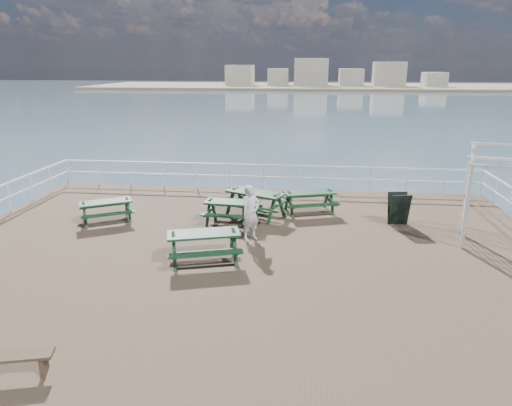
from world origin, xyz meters
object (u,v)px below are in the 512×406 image
at_px(flat_bench_far, 10,360).
at_px(trellis_arbor, 508,202).
at_px(picnic_table_e, 204,240).
at_px(picnic_table_c, 309,197).
at_px(person, 251,213).
at_px(picnic_table_d, 232,207).
at_px(picnic_table_a, 106,207).
at_px(picnic_table_b, 255,198).

bearing_deg(flat_bench_far, trellis_arbor, 18.88).
distance_m(picnic_table_e, flat_bench_far, 5.55).
xyz_separation_m(picnic_table_c, picnic_table_e, (-2.82, -4.61, 0.04)).
distance_m(picnic_table_e, person, 2.03).
height_order(picnic_table_e, flat_bench_far, picnic_table_e).
bearing_deg(picnic_table_d, flat_bench_far, -101.90).
height_order(picnic_table_a, picnic_table_c, picnic_table_c).
height_order(picnic_table_b, picnic_table_e, picnic_table_b).
relative_size(picnic_table_d, person, 1.12).
bearing_deg(picnic_table_b, picnic_table_a, -141.34).
bearing_deg(person, picnic_table_b, 50.19).
bearing_deg(picnic_table_b, picnic_table_c, 42.05).
height_order(picnic_table_b, person, person).
bearing_deg(trellis_arbor, picnic_table_b, -179.13).
height_order(picnic_table_e, trellis_arbor, trellis_arbor).
xyz_separation_m(picnic_table_d, picnic_table_e, (-0.25, -3.12, 0.04)).
xyz_separation_m(picnic_table_a, trellis_arbor, (12.51, -0.73, 0.81)).
bearing_deg(trellis_arbor, picnic_table_a, -168.06).
xyz_separation_m(picnic_table_a, picnic_table_c, (6.83, 1.80, 0.04)).
relative_size(picnic_table_a, picnic_table_b, 0.84).
height_order(picnic_table_d, trellis_arbor, trellis_arbor).
distance_m(picnic_table_d, flat_bench_far, 8.57).
bearing_deg(picnic_table_b, picnic_table_e, -78.14).
bearing_deg(picnic_table_e, picnic_table_b, 60.05).
height_order(picnic_table_d, picnic_table_e, picnic_table_e).
relative_size(picnic_table_a, person, 1.25).
relative_size(picnic_table_b, picnic_table_c, 1.17).
xyz_separation_m(picnic_table_c, person, (-1.76, -2.90, 0.29)).
distance_m(picnic_table_c, picnic_table_d, 2.96).
bearing_deg(flat_bench_far, person, 49.27).
relative_size(picnic_table_a, picnic_table_d, 1.11).
xyz_separation_m(picnic_table_a, picnic_table_e, (4.02, -2.82, 0.08)).
distance_m(picnic_table_c, flat_bench_far, 10.93).
distance_m(picnic_table_b, picnic_table_d, 1.13).
height_order(picnic_table_a, picnic_table_b, picnic_table_b).
bearing_deg(person, picnic_table_e, -164.55).
bearing_deg(flat_bench_far, picnic_table_a, 87.85).
distance_m(picnic_table_a, trellis_arbor, 12.56).
bearing_deg(picnic_table_e, picnic_table_d, 68.43).
xyz_separation_m(picnic_table_a, picnic_table_d, (4.27, 0.31, 0.04)).
xyz_separation_m(picnic_table_c, trellis_arbor, (5.67, -2.52, 0.78)).
bearing_deg(picnic_table_c, trellis_arbor, -41.16).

